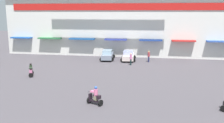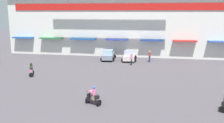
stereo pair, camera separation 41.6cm
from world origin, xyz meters
name	(u,v)px [view 1 (the left image)]	position (x,y,z in m)	size (l,w,h in m)	color
ground_plane	(90,87)	(0.00, 13.00, 0.00)	(128.00, 128.00, 0.00)	#49444A
colonial_building	(120,7)	(0.00, 35.35, 8.25)	(38.56, 14.73, 19.77)	silver
parked_car_0	(108,55)	(-0.85, 27.18, 0.77)	(2.41, 4.23, 1.54)	gray
parked_car_1	(128,56)	(2.42, 27.08, 0.76)	(2.42, 4.10, 1.52)	beige
scooter_rider_3	(31,71)	(-7.87, 16.00, 0.62)	(1.06, 1.50, 1.52)	black
scooter_rider_6	(95,97)	(1.59, 8.45, 0.65)	(1.41, 1.02, 1.58)	black
pedestrian_0	(131,58)	(3.10, 23.82, 0.99)	(0.43, 0.43, 1.71)	black
pedestrian_2	(149,56)	(5.53, 26.45, 0.97)	(0.43, 0.43, 1.70)	#22264E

